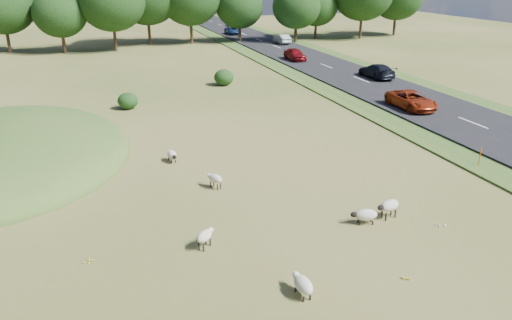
{
  "coord_description": "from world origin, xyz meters",
  "views": [
    {
      "loc": [
        -6.06,
        -19.92,
        10.68
      ],
      "look_at": [
        2.0,
        4.0,
        1.0
      ],
      "focal_mm": 35.0,
      "sensor_mm": 36.0,
      "label": 1
    }
  ],
  "objects_px": {
    "sheep_1": "(303,284)",
    "sheep_5": "(205,236)",
    "car_6": "(233,23)",
    "car_7": "(233,31)",
    "car_2": "(282,39)",
    "sheep_3": "(389,206)",
    "marker_post": "(480,157)",
    "sheep_4": "(215,178)",
    "car_0": "(295,54)",
    "sheep_2": "(172,155)",
    "car_4": "(411,100)",
    "sheep_0": "(365,215)",
    "car_5": "(377,71)"
  },
  "relations": [
    {
      "from": "marker_post",
      "to": "sheep_4",
      "type": "relative_size",
      "value": 1.1
    },
    {
      "from": "sheep_3",
      "to": "sheep_5",
      "type": "distance_m",
      "value": 8.54
    },
    {
      "from": "car_7",
      "to": "sheep_2",
      "type": "bearing_deg",
      "value": -109.59
    },
    {
      "from": "sheep_3",
      "to": "car_6",
      "type": "xyz_separation_m",
      "value": [
        15.72,
        79.48,
        0.28
      ]
    },
    {
      "from": "sheep_4",
      "to": "sheep_5",
      "type": "bearing_deg",
      "value": 133.14
    },
    {
      "from": "sheep_2",
      "to": "car_6",
      "type": "xyz_separation_m",
      "value": [
        23.86,
        69.17,
        0.48
      ]
    },
    {
      "from": "marker_post",
      "to": "car_5",
      "type": "height_order",
      "value": "car_5"
    },
    {
      "from": "car_4",
      "to": "car_6",
      "type": "height_order",
      "value": "car_4"
    },
    {
      "from": "sheep_0",
      "to": "marker_post",
      "type": "bearing_deg",
      "value": -144.08
    },
    {
      "from": "sheep_0",
      "to": "car_4",
      "type": "xyz_separation_m",
      "value": [
        13.21,
        15.57,
        0.48
      ]
    },
    {
      "from": "sheep_3",
      "to": "car_7",
      "type": "bearing_deg",
      "value": -114.13
    },
    {
      "from": "car_2",
      "to": "car_4",
      "type": "bearing_deg",
      "value": 84.29
    },
    {
      "from": "car_6",
      "to": "car_7",
      "type": "height_order",
      "value": "car_6"
    },
    {
      "from": "sheep_4",
      "to": "sheep_5",
      "type": "height_order",
      "value": "sheep_5"
    },
    {
      "from": "marker_post",
      "to": "car_4",
      "type": "xyz_separation_m",
      "value": [
        3.41,
        11.56,
        0.33
      ]
    },
    {
      "from": "car_7",
      "to": "car_4",
      "type": "bearing_deg",
      "value": -90.0
    },
    {
      "from": "sheep_3",
      "to": "marker_post",
      "type": "bearing_deg",
      "value": -169.56
    },
    {
      "from": "marker_post",
      "to": "car_7",
      "type": "bearing_deg",
      "value": 86.9
    },
    {
      "from": "car_4",
      "to": "marker_post",
      "type": "bearing_deg",
      "value": -106.42
    },
    {
      "from": "sheep_3",
      "to": "car_0",
      "type": "height_order",
      "value": "car_0"
    },
    {
      "from": "sheep_2",
      "to": "sheep_5",
      "type": "distance_m",
      "value": 10.17
    },
    {
      "from": "marker_post",
      "to": "sheep_2",
      "type": "height_order",
      "value": "marker_post"
    },
    {
      "from": "sheep_0",
      "to": "car_7",
      "type": "xyz_separation_m",
      "value": [
        13.21,
        66.82,
        0.43
      ]
    },
    {
      "from": "sheep_2",
      "to": "car_4",
      "type": "bearing_deg",
      "value": 96.25
    },
    {
      "from": "sheep_2",
      "to": "car_0",
      "type": "xyz_separation_m",
      "value": [
        20.06,
        29.07,
        0.54
      ]
    },
    {
      "from": "sheep_4",
      "to": "car_5",
      "type": "xyz_separation_m",
      "value": [
        22.39,
        21.07,
        0.41
      ]
    },
    {
      "from": "car_2",
      "to": "car_4",
      "type": "height_order",
      "value": "car_2"
    },
    {
      "from": "sheep_2",
      "to": "car_4",
      "type": "height_order",
      "value": "car_4"
    },
    {
      "from": "sheep_0",
      "to": "car_0",
      "type": "height_order",
      "value": "car_0"
    },
    {
      "from": "car_4",
      "to": "car_7",
      "type": "relative_size",
      "value": 1.09
    },
    {
      "from": "sheep_3",
      "to": "car_0",
      "type": "xyz_separation_m",
      "value": [
        11.92,
        39.39,
        0.33
      ]
    },
    {
      "from": "car_2",
      "to": "sheep_3",
      "type": "bearing_deg",
      "value": 73.61
    },
    {
      "from": "car_6",
      "to": "car_7",
      "type": "bearing_deg",
      "value": 73.47
    },
    {
      "from": "marker_post",
      "to": "car_7",
      "type": "height_order",
      "value": "car_7"
    },
    {
      "from": "sheep_1",
      "to": "car_2",
      "type": "distance_m",
      "value": 61.48
    },
    {
      "from": "sheep_1",
      "to": "car_4",
      "type": "relative_size",
      "value": 0.26
    },
    {
      "from": "car_0",
      "to": "car_4",
      "type": "xyz_separation_m",
      "value": [
        0.0,
        -23.96,
        -0.03
      ]
    },
    {
      "from": "sheep_5",
      "to": "sheep_0",
      "type": "bearing_deg",
      "value": -46.76
    },
    {
      "from": "sheep_5",
      "to": "car_7",
      "type": "relative_size",
      "value": 0.22
    },
    {
      "from": "car_5",
      "to": "car_7",
      "type": "height_order",
      "value": "car_5"
    },
    {
      "from": "sheep_2",
      "to": "sheep_4",
      "type": "height_order",
      "value": "sheep_4"
    },
    {
      "from": "sheep_0",
      "to": "car_6",
      "type": "bearing_deg",
      "value": -88.42
    },
    {
      "from": "sheep_0",
      "to": "sheep_4",
      "type": "bearing_deg",
      "value": -34.23
    },
    {
      "from": "sheep_3",
      "to": "sheep_5",
      "type": "bearing_deg",
      "value": -14.99
    },
    {
      "from": "sheep_1",
      "to": "sheep_2",
      "type": "xyz_separation_m",
      "value": [
        -2.1,
        14.39,
        -0.03
      ]
    },
    {
      "from": "sheep_3",
      "to": "sheep_0",
      "type": "bearing_deg",
      "value": -7.51
    },
    {
      "from": "sheep_2",
      "to": "car_7",
      "type": "xyz_separation_m",
      "value": [
        20.06,
        56.36,
        0.45
      ]
    },
    {
      "from": "sheep_1",
      "to": "sheep_5",
      "type": "distance_m",
      "value": 4.91
    },
    {
      "from": "sheep_5",
      "to": "car_2",
      "type": "relative_size",
      "value": 0.24
    },
    {
      "from": "marker_post",
      "to": "sheep_0",
      "type": "distance_m",
      "value": 10.59
    }
  ]
}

